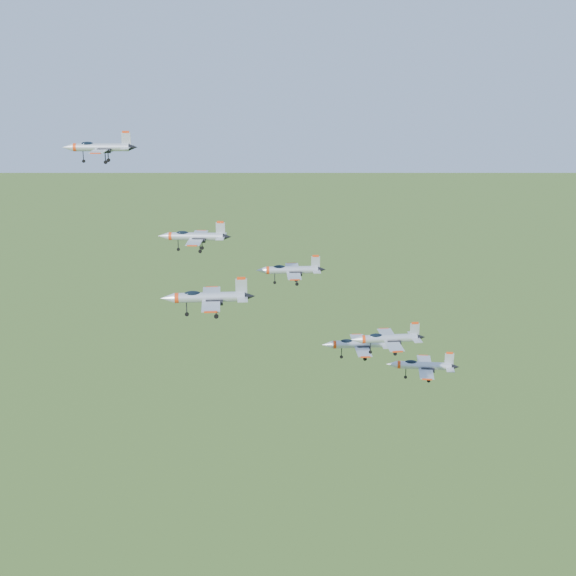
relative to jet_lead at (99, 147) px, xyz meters
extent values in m
cylinder|color=#ACB1B9|center=(0.34, -0.05, -0.03)|extent=(8.71, 2.53, 1.25)
cone|color=#ACB1B9|center=(-4.78, 0.73, -0.03)|extent=(1.89, 1.49, 1.25)
cone|color=black|center=(5.27, -0.80, -0.03)|extent=(1.49, 1.25, 1.06)
ellipsoid|color=black|center=(-1.74, 0.27, 0.44)|extent=(2.22, 1.20, 0.79)
cube|color=#ACB1B9|center=(0.12, -2.73, -0.27)|extent=(2.82, 4.50, 0.13)
cube|color=#ACB1B9|center=(0.93, 2.57, -0.27)|extent=(2.82, 4.50, 0.13)
cube|color=#ACB1B9|center=(4.22, -0.64, 1.26)|extent=(1.44, 0.33, 2.01)
cube|color=red|center=(4.22, -0.64, 2.32)|extent=(1.06, 0.29, 0.34)
cylinder|color=#ACB1B9|center=(14.10, -8.81, -12.62)|extent=(8.38, 2.85, 1.20)
cone|color=#ACB1B9|center=(9.22, -7.80, -12.62)|extent=(1.87, 1.51, 1.20)
cone|color=black|center=(18.80, -9.77, -12.62)|extent=(1.47, 1.26, 1.02)
ellipsoid|color=black|center=(12.11, -8.40, -12.17)|extent=(2.16, 1.25, 0.76)
cube|color=#ACB1B9|center=(13.76, -11.38, -12.85)|extent=(2.90, 4.41, 0.13)
cube|color=#ACB1B9|center=(14.80, -6.31, -12.85)|extent=(2.90, 4.41, 0.13)
cube|color=#ACB1B9|center=(17.80, -9.57, -11.37)|extent=(1.38, 0.39, 1.94)
cube|color=red|center=(17.80, -9.57, -10.36)|extent=(1.02, 0.33, 0.32)
cylinder|color=#ACB1B9|center=(14.91, -27.31, -16.34)|extent=(9.28, 2.05, 1.33)
cone|color=#ACB1B9|center=(9.40, -26.88, -16.34)|extent=(1.94, 1.47, 1.33)
cone|color=black|center=(20.21, -27.74, -16.34)|extent=(1.52, 1.24, 1.13)
ellipsoid|color=black|center=(12.67, -27.14, -15.84)|extent=(2.32, 1.13, 0.84)
cube|color=#ACB1B9|center=(14.89, -30.19, -16.60)|extent=(2.70, 4.67, 0.14)
cube|color=#ACB1B9|center=(15.34, -24.48, -16.60)|extent=(2.70, 4.67, 0.14)
cube|color=#ACB1B9|center=(19.09, -27.65, -14.96)|extent=(1.54, 0.24, 2.15)
cube|color=red|center=(19.09, -27.65, -13.84)|extent=(1.13, 0.23, 0.36)
cylinder|color=#ACB1B9|center=(29.78, -3.43, -20.20)|extent=(8.59, 2.11, 1.23)
cone|color=#ACB1B9|center=(24.70, -2.90, -20.20)|extent=(1.82, 1.40, 1.23)
cone|color=black|center=(34.66, -3.94, -20.20)|extent=(1.42, 1.18, 1.04)
ellipsoid|color=black|center=(27.71, -3.21, -19.74)|extent=(2.16, 1.10, 0.78)
cube|color=#ACB1B9|center=(29.69, -6.08, -20.44)|extent=(2.60, 4.36, 0.13)
cube|color=#ACB1B9|center=(30.24, -0.81, -20.44)|extent=(2.60, 4.36, 0.13)
cube|color=#ACB1B9|center=(33.63, -3.83, -18.92)|extent=(1.42, 0.26, 1.99)
cube|color=red|center=(33.63, -3.83, -17.88)|extent=(1.05, 0.24, 0.33)
cylinder|color=#ACB1B9|center=(42.43, -17.94, -27.41)|extent=(8.60, 1.71, 1.23)
cone|color=#ACB1B9|center=(37.31, -17.65, -27.41)|extent=(1.77, 1.33, 1.23)
cone|color=black|center=(47.35, -18.21, -27.41)|extent=(1.39, 1.12, 1.05)
ellipsoid|color=black|center=(40.34, -17.82, -26.95)|extent=(2.13, 1.00, 0.78)
cube|color=#ACB1B9|center=(42.47, -20.60, -27.65)|extent=(2.41, 4.29, 0.13)
cube|color=#ACB1B9|center=(42.77, -15.29, -27.65)|extent=(2.41, 4.29, 0.13)
cube|color=#ACB1B9|center=(46.31, -18.15, -26.13)|extent=(1.43, 0.19, 1.99)
cube|color=red|center=(46.31, -18.15, -25.09)|extent=(1.05, 0.19, 0.33)
cylinder|color=#ACB1B9|center=(40.64, -6.95, -32.53)|extent=(9.09, 2.13, 1.30)
cone|color=#ACB1B9|center=(35.26, -6.46, -32.53)|extent=(1.91, 1.46, 1.30)
cone|color=black|center=(45.82, -7.43, -32.53)|extent=(1.50, 1.23, 1.11)
ellipsoid|color=black|center=(38.45, -6.75, -32.04)|extent=(2.28, 1.13, 0.83)
cube|color=#ACB1B9|center=(40.58, -9.76, -32.78)|extent=(2.70, 4.60, 0.14)
cube|color=#ACB1B9|center=(41.10, -4.18, -32.78)|extent=(2.70, 4.60, 0.14)
cube|color=#ACB1B9|center=(44.72, -7.33, -31.18)|extent=(1.51, 0.26, 2.10)
cube|color=red|center=(44.72, -7.33, -30.08)|extent=(1.11, 0.24, 0.35)
cylinder|color=#ACB1B9|center=(55.93, 4.05, -42.11)|extent=(9.99, 3.92, 1.44)
cone|color=#ACB1B9|center=(50.15, 5.57, -42.11)|extent=(2.29, 1.89, 1.44)
cone|color=black|center=(61.48, 2.59, -42.11)|extent=(1.81, 1.57, 1.22)
ellipsoid|color=black|center=(53.57, 4.67, -41.57)|extent=(2.61, 1.62, 0.91)
cube|color=#ACB1B9|center=(55.35, 1.00, -42.38)|extent=(3.69, 5.35, 0.15)
cube|color=#ACB1B9|center=(56.93, 6.99, -42.38)|extent=(3.69, 5.35, 0.15)
cube|color=#ACB1B9|center=(60.31, 2.90, -40.61)|extent=(1.64, 0.55, 2.32)
cube|color=red|center=(60.31, 2.90, -39.40)|extent=(1.22, 0.46, 0.39)
camera|label=1|loc=(9.57, -127.80, 16.77)|focal=50.00mm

